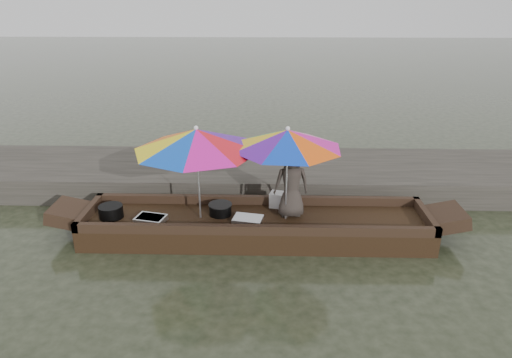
{
  "coord_description": "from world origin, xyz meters",
  "views": [
    {
      "loc": [
        0.18,
        -6.7,
        3.73
      ],
      "look_at": [
        0.0,
        0.1,
        1.0
      ],
      "focal_mm": 32.0,
      "sensor_mm": 36.0,
      "label": 1
    }
  ],
  "objects_px": {
    "boat_hull": "(256,227)",
    "cooking_pot": "(111,212)",
    "umbrella_bow": "(198,173)",
    "tray_crayfish": "(151,219)",
    "vendor": "(291,183)",
    "charcoal_grill": "(220,210)",
    "supply_bag": "(278,200)",
    "tray_scallop": "(248,219)",
    "umbrella_stern": "(287,174)"
  },
  "relations": [
    {
      "from": "umbrella_stern",
      "to": "cooking_pot",
      "type": "bearing_deg",
      "value": -179.31
    },
    {
      "from": "cooking_pot",
      "to": "vendor",
      "type": "relative_size",
      "value": 0.34
    },
    {
      "from": "cooking_pot",
      "to": "umbrella_bow",
      "type": "distance_m",
      "value": 1.61
    },
    {
      "from": "tray_crayfish",
      "to": "supply_bag",
      "type": "relative_size",
      "value": 1.67
    },
    {
      "from": "cooking_pot",
      "to": "tray_scallop",
      "type": "distance_m",
      "value": 2.25
    },
    {
      "from": "cooking_pot",
      "to": "tray_crayfish",
      "type": "height_order",
      "value": "cooking_pot"
    },
    {
      "from": "cooking_pot",
      "to": "umbrella_bow",
      "type": "relative_size",
      "value": 0.2
    },
    {
      "from": "vendor",
      "to": "charcoal_grill",
      "type": "bearing_deg",
      "value": -7.76
    },
    {
      "from": "cooking_pot",
      "to": "umbrella_bow",
      "type": "xyz_separation_m",
      "value": [
        1.46,
        0.03,
        0.67
      ]
    },
    {
      "from": "umbrella_stern",
      "to": "boat_hull",
      "type": "bearing_deg",
      "value": 180.0
    },
    {
      "from": "cooking_pot",
      "to": "charcoal_grill",
      "type": "bearing_deg",
      "value": 4.92
    },
    {
      "from": "tray_scallop",
      "to": "umbrella_bow",
      "type": "distance_m",
      "value": 1.09
    },
    {
      "from": "boat_hull",
      "to": "tray_crayfish",
      "type": "distance_m",
      "value": 1.71
    },
    {
      "from": "boat_hull",
      "to": "cooking_pot",
      "type": "distance_m",
      "value": 2.39
    },
    {
      "from": "vendor",
      "to": "umbrella_bow",
      "type": "distance_m",
      "value": 1.5
    },
    {
      "from": "umbrella_bow",
      "to": "tray_scallop",
      "type": "bearing_deg",
      "value": -7.43
    },
    {
      "from": "tray_crayfish",
      "to": "supply_bag",
      "type": "xyz_separation_m",
      "value": [
        2.07,
        0.63,
        0.09
      ]
    },
    {
      "from": "cooking_pot",
      "to": "tray_scallop",
      "type": "relative_size",
      "value": 0.84
    },
    {
      "from": "tray_scallop",
      "to": "charcoal_grill",
      "type": "relative_size",
      "value": 1.26
    },
    {
      "from": "tray_crayfish",
      "to": "vendor",
      "type": "xyz_separation_m",
      "value": [
        2.26,
        0.3,
        0.54
      ]
    },
    {
      "from": "umbrella_bow",
      "to": "umbrella_stern",
      "type": "relative_size",
      "value": 1.16
    },
    {
      "from": "supply_bag",
      "to": "cooking_pot",
      "type": "bearing_deg",
      "value": -170.02
    },
    {
      "from": "boat_hull",
      "to": "cooking_pot",
      "type": "relative_size",
      "value": 14.37
    },
    {
      "from": "boat_hull",
      "to": "supply_bag",
      "type": "relative_size",
      "value": 20.08
    },
    {
      "from": "charcoal_grill",
      "to": "vendor",
      "type": "relative_size",
      "value": 0.32
    },
    {
      "from": "tray_scallop",
      "to": "umbrella_stern",
      "type": "bearing_deg",
      "value": 9.54
    },
    {
      "from": "tray_scallop",
      "to": "supply_bag",
      "type": "bearing_deg",
      "value": 47.77
    },
    {
      "from": "umbrella_bow",
      "to": "umbrella_stern",
      "type": "distance_m",
      "value": 1.4
    },
    {
      "from": "tray_scallop",
      "to": "supply_bag",
      "type": "xyz_separation_m",
      "value": [
        0.5,
        0.55,
        0.1
      ]
    },
    {
      "from": "tray_crayfish",
      "to": "umbrella_bow",
      "type": "xyz_separation_m",
      "value": [
        0.78,
        0.18,
        0.73
      ]
    },
    {
      "from": "tray_scallop",
      "to": "umbrella_stern",
      "type": "height_order",
      "value": "umbrella_stern"
    },
    {
      "from": "umbrella_stern",
      "to": "vendor",
      "type": "bearing_deg",
      "value": 54.05
    },
    {
      "from": "supply_bag",
      "to": "umbrella_stern",
      "type": "xyz_separation_m",
      "value": [
        0.11,
        -0.45,
        0.65
      ]
    },
    {
      "from": "boat_hull",
      "to": "cooking_pot",
      "type": "bearing_deg",
      "value": -179.17
    },
    {
      "from": "charcoal_grill",
      "to": "umbrella_bow",
      "type": "relative_size",
      "value": 0.19
    },
    {
      "from": "umbrella_bow",
      "to": "tray_crayfish",
      "type": "bearing_deg",
      "value": -166.95
    },
    {
      "from": "umbrella_stern",
      "to": "charcoal_grill",
      "type": "bearing_deg",
      "value": 173.71
    },
    {
      "from": "tray_crayfish",
      "to": "vendor",
      "type": "height_order",
      "value": "vendor"
    },
    {
      "from": "umbrella_bow",
      "to": "umbrella_stern",
      "type": "bearing_deg",
      "value": 0.0
    },
    {
      "from": "boat_hull",
      "to": "tray_scallop",
      "type": "xyz_separation_m",
      "value": [
        -0.13,
        -0.1,
        0.21
      ]
    },
    {
      "from": "charcoal_grill",
      "to": "umbrella_bow",
      "type": "height_order",
      "value": "umbrella_bow"
    },
    {
      "from": "cooking_pot",
      "to": "tray_crayfish",
      "type": "distance_m",
      "value": 0.7
    },
    {
      "from": "charcoal_grill",
      "to": "supply_bag",
      "type": "xyz_separation_m",
      "value": [
        0.97,
        0.33,
        0.04
      ]
    },
    {
      "from": "tray_crayfish",
      "to": "charcoal_grill",
      "type": "height_order",
      "value": "charcoal_grill"
    },
    {
      "from": "charcoal_grill",
      "to": "umbrella_stern",
      "type": "bearing_deg",
      "value": -6.29
    },
    {
      "from": "cooking_pot",
      "to": "vendor",
      "type": "height_order",
      "value": "vendor"
    },
    {
      "from": "cooking_pot",
      "to": "vendor",
      "type": "bearing_deg",
      "value": 3.02
    },
    {
      "from": "charcoal_grill",
      "to": "umbrella_bow",
      "type": "distance_m",
      "value": 0.77
    },
    {
      "from": "tray_crayfish",
      "to": "umbrella_stern",
      "type": "bearing_deg",
      "value": 4.74
    },
    {
      "from": "supply_bag",
      "to": "umbrella_bow",
      "type": "distance_m",
      "value": 1.51
    }
  ]
}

